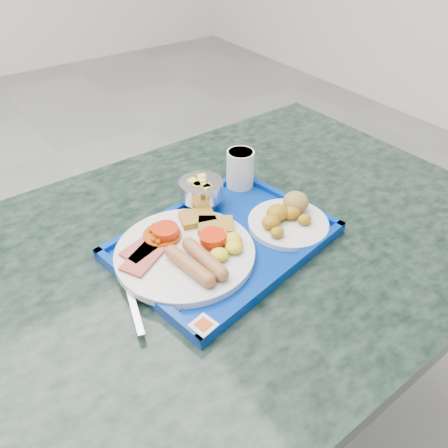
% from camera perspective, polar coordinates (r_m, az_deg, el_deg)
% --- Properties ---
extents(table, '(1.27, 0.87, 0.78)m').
position_cam_1_polar(table, '(1.02, -0.47, -10.85)').
color(table, gray).
rests_on(table, floor).
extents(tray, '(0.46, 0.37, 0.02)m').
position_cam_1_polar(tray, '(0.87, 0.00, -2.36)').
color(tray, '#032C93').
rests_on(tray, table).
extents(main_plate, '(0.26, 0.26, 0.04)m').
position_cam_1_polar(main_plate, '(0.82, -4.55, -3.28)').
color(main_plate, silver).
rests_on(main_plate, tray).
extents(bread_plate, '(0.16, 0.16, 0.05)m').
position_cam_1_polar(bread_plate, '(0.90, 8.35, 0.88)').
color(bread_plate, silver).
rests_on(bread_plate, tray).
extents(fruit_bowl, '(0.09, 0.09, 0.06)m').
position_cam_1_polar(fruit_bowl, '(0.93, -2.98, 4.48)').
color(fruit_bowl, '#B4B4B6').
rests_on(fruit_bowl, tray).
extents(juice_cup, '(0.06, 0.06, 0.09)m').
position_cam_1_polar(juice_cup, '(1.00, 2.14, 7.36)').
color(juice_cup, white).
rests_on(juice_cup, tray).
extents(spoon, '(0.04, 0.17, 0.01)m').
position_cam_1_polar(spoon, '(0.81, -10.60, -5.67)').
color(spoon, '#B4B4B6').
rests_on(spoon, tray).
extents(knife, '(0.05, 0.16, 0.00)m').
position_cam_1_polar(knife, '(0.77, -12.00, -9.47)').
color(knife, '#B4B4B6').
rests_on(knife, tray).
extents(jam_packet, '(0.04, 0.04, 0.01)m').
position_cam_1_polar(jam_packet, '(0.70, -2.70, -13.31)').
color(jam_packet, silver).
rests_on(jam_packet, tray).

